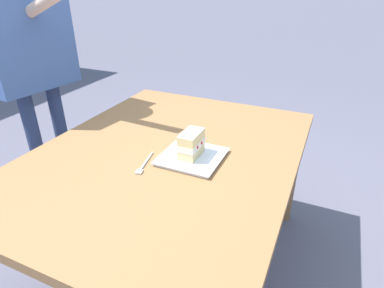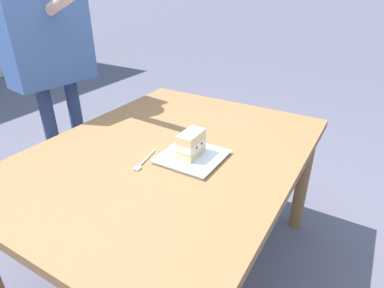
% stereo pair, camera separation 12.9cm
% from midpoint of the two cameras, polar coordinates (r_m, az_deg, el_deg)
% --- Properties ---
extents(ground_plane, '(160.00, 160.00, 0.00)m').
position_cam_midpoint_polar(ground_plane, '(1.82, -5.87, -20.72)').
color(ground_plane, slate).
extents(patio_table, '(1.38, 1.07, 0.69)m').
position_cam_midpoint_polar(patio_table, '(1.42, -7.03, -4.20)').
color(patio_table, olive).
rests_on(patio_table, ground).
extents(dessert_plate, '(0.24, 0.24, 0.02)m').
position_cam_midpoint_polar(dessert_plate, '(1.31, -2.80, -2.38)').
color(dessert_plate, white).
rests_on(dessert_plate, patio_table).
extents(cake_slice, '(0.13, 0.08, 0.10)m').
position_cam_midpoint_polar(cake_slice, '(1.29, -3.00, -0.07)').
color(cake_slice, '#EAD18C').
rests_on(cake_slice, dessert_plate).
extents(dessert_fork, '(0.17, 0.05, 0.01)m').
position_cam_midpoint_polar(dessert_fork, '(1.30, -11.27, -3.59)').
color(dessert_fork, silver).
rests_on(dessert_fork, patio_table).
extents(diner_person, '(0.47, 0.60, 1.63)m').
position_cam_midpoint_polar(diner_person, '(1.91, -29.24, 16.38)').
color(diner_person, navy).
rests_on(diner_person, ground).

